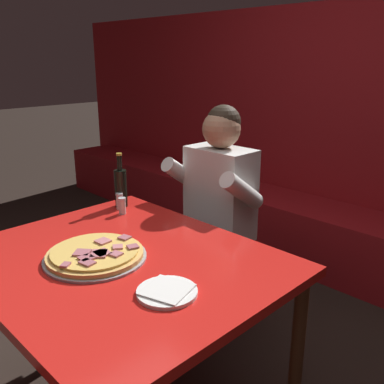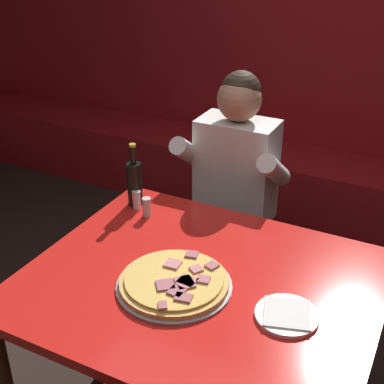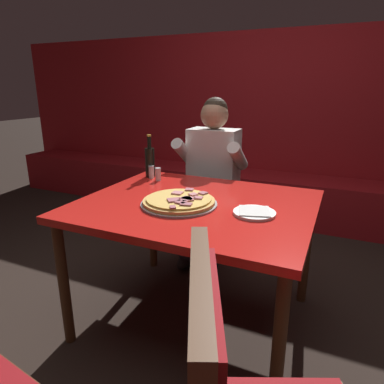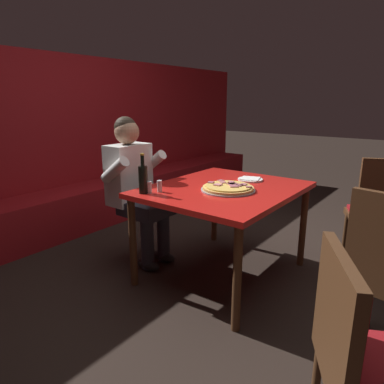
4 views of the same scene
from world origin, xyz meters
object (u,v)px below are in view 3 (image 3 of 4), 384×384
object	(u,v)px
plate_white_paper	(254,213)
beer_bottle	(150,161)
pizza	(179,201)
main_dining_table	(196,215)
shaker_black_pepper	(151,173)
shaker_oregano	(158,175)
diner_seated_blue_shirt	(209,174)

from	to	relation	value
plate_white_paper	beer_bottle	world-z (taller)	beer_bottle
plate_white_paper	beer_bottle	xyz separation A→B (m)	(-0.85, 0.42, 0.10)
pizza	beer_bottle	world-z (taller)	beer_bottle
main_dining_table	shaker_black_pepper	distance (m)	0.60
main_dining_table	plate_white_paper	size ratio (longest dim) A/B	5.91
pizza	shaker_oregano	world-z (taller)	shaker_oregano
beer_bottle	shaker_black_pepper	xyz separation A→B (m)	(0.03, -0.03, -0.07)
pizza	beer_bottle	bearing A→B (deg)	134.80
plate_white_paper	shaker_oregano	bearing A→B (deg)	154.51
beer_bottle	shaker_oregano	xyz separation A→B (m)	(0.10, -0.07, -0.07)
beer_bottle	shaker_black_pepper	size ratio (longest dim) A/B	3.40
shaker_black_pepper	diner_seated_blue_shirt	xyz separation A→B (m)	(0.26, 0.42, -0.08)
main_dining_table	shaker_oregano	xyz separation A→B (m)	(-0.41, 0.31, 0.11)
beer_bottle	main_dining_table	bearing A→B (deg)	-36.12
pizza	plate_white_paper	distance (m)	0.40
pizza	shaker_oregano	xyz separation A→B (m)	(-0.34, 0.38, 0.02)
main_dining_table	pizza	size ratio (longest dim) A/B	3.04
shaker_oregano	diner_seated_blue_shirt	size ratio (longest dim) A/B	0.07
plate_white_paper	main_dining_table	bearing A→B (deg)	171.52
plate_white_paper	pizza	bearing A→B (deg)	-176.26
shaker_black_pepper	shaker_oregano	bearing A→B (deg)	-25.53
main_dining_table	shaker_oregano	distance (m)	0.52
beer_bottle	diner_seated_blue_shirt	distance (m)	0.51
main_dining_table	shaker_black_pepper	world-z (taller)	shaker_black_pepper
main_dining_table	beer_bottle	size ratio (longest dim) A/B	4.25
main_dining_table	beer_bottle	xyz separation A→B (m)	(-0.51, 0.37, 0.19)
main_dining_table	plate_white_paper	bearing A→B (deg)	-8.48
pizza	shaker_black_pepper	distance (m)	0.59
beer_bottle	shaker_oregano	bearing A→B (deg)	-33.63
shaker_oregano	main_dining_table	bearing A→B (deg)	-36.71
pizza	plate_white_paper	xyz separation A→B (m)	(0.40, 0.03, -0.01)
shaker_black_pepper	diner_seated_blue_shirt	world-z (taller)	diner_seated_blue_shirt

